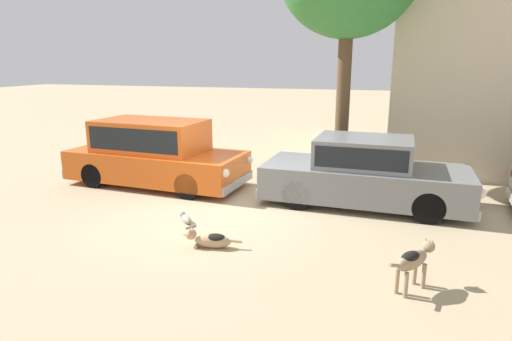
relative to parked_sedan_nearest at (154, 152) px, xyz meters
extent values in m
plane|color=tan|center=(2.20, -1.54, -0.84)|extent=(80.00, 80.00, 0.00)
cube|color=#D15619|center=(0.06, 0.00, -0.34)|extent=(4.50, 2.07, 0.71)
cube|color=#D15619|center=(-0.07, 0.00, 0.40)|extent=(2.73, 1.70, 0.77)
cube|color=black|center=(-0.07, 0.00, 0.41)|extent=(2.52, 1.71, 0.54)
cube|color=#999BA0|center=(2.23, -0.15, -0.58)|extent=(0.24, 1.74, 0.20)
cube|color=#999BA0|center=(-2.11, 0.14, -0.58)|extent=(0.24, 1.74, 0.20)
sphere|color=silver|center=(2.30, 0.55, -0.18)|extent=(0.20, 0.20, 0.20)
sphere|color=silver|center=(2.21, -0.86, -0.18)|extent=(0.20, 0.20, 0.20)
cube|color=red|center=(-2.06, 0.91, -0.16)|extent=(0.05, 0.18, 0.18)
cube|color=red|center=(-2.16, -0.62, -0.16)|extent=(0.05, 0.18, 0.18)
cylinder|color=black|center=(1.42, 0.69, -0.54)|extent=(0.62, 0.24, 0.61)
cylinder|color=black|center=(1.32, -0.88, -0.54)|extent=(0.62, 0.24, 0.61)
cylinder|color=black|center=(-1.20, 0.87, -0.54)|extent=(0.62, 0.24, 0.61)
cylinder|color=black|center=(-1.31, -0.70, -0.54)|extent=(0.62, 0.24, 0.61)
cube|color=slate|center=(5.12, -0.08, -0.34)|extent=(4.34, 1.94, 0.70)
cube|color=slate|center=(5.08, -0.08, 0.32)|extent=(2.02, 1.62, 0.61)
cube|color=black|center=(5.08, -0.08, 0.33)|extent=(1.86, 1.64, 0.43)
cube|color=#999BA0|center=(7.25, -0.15, -0.58)|extent=(0.17, 1.78, 0.20)
cube|color=#999BA0|center=(3.00, -0.02, -0.58)|extent=(0.17, 1.78, 0.20)
sphere|color=silver|center=(7.30, 0.58, -0.18)|extent=(0.20, 0.20, 0.20)
sphere|color=silver|center=(7.25, -0.87, -0.18)|extent=(0.20, 0.20, 0.20)
cube|color=red|center=(3.02, 0.77, -0.16)|extent=(0.05, 0.18, 0.18)
cube|color=red|center=(2.97, -0.80, -0.16)|extent=(0.05, 0.18, 0.18)
cylinder|color=black|center=(6.43, 0.68, -0.53)|extent=(0.63, 0.22, 0.62)
cylinder|color=black|center=(6.38, -0.93, -0.53)|extent=(0.63, 0.22, 0.62)
cylinder|color=black|center=(3.86, 0.76, -0.53)|extent=(0.63, 0.22, 0.62)
cylinder|color=black|center=(3.81, -0.85, -0.53)|extent=(0.63, 0.22, 0.62)
cylinder|color=tan|center=(2.60, -3.30, -0.81)|extent=(0.08, 0.11, 0.06)
cylinder|color=tan|center=(2.58, -3.17, -0.81)|extent=(0.08, 0.11, 0.06)
ellipsoid|color=tan|center=(2.87, -3.19, -0.72)|extent=(0.64, 0.31, 0.23)
ellipsoid|color=black|center=(2.91, -3.18, -0.66)|extent=(0.37, 0.26, 0.13)
sphere|color=tan|center=(2.50, -3.25, -0.62)|extent=(0.19, 0.19, 0.19)
cone|color=tan|center=(2.40, -3.27, -0.63)|extent=(0.12, 0.12, 0.11)
cone|color=tan|center=(2.51, -3.31, -0.53)|extent=(0.08, 0.08, 0.09)
cone|color=tan|center=(2.49, -3.19, -0.53)|extent=(0.08, 0.08, 0.09)
cylinder|color=tan|center=(3.25, -3.13, -0.70)|extent=(0.22, 0.08, 0.06)
cylinder|color=#997F60|center=(6.03, -3.52, -0.66)|extent=(0.06, 0.06, 0.36)
cylinder|color=#997F60|center=(6.15, -3.60, -0.66)|extent=(0.06, 0.06, 0.36)
cylinder|color=#997F60|center=(5.79, -3.85, -0.66)|extent=(0.06, 0.06, 0.36)
cylinder|color=#997F60|center=(5.91, -3.93, -0.66)|extent=(0.06, 0.06, 0.36)
ellipsoid|color=#997F60|center=(5.97, -3.73, -0.40)|extent=(0.52, 0.62, 0.25)
ellipsoid|color=black|center=(5.94, -3.76, -0.33)|extent=(0.34, 0.38, 0.14)
sphere|color=#997F60|center=(6.19, -3.42, -0.29)|extent=(0.17, 0.17, 0.17)
cone|color=#997F60|center=(6.24, -3.35, -0.31)|extent=(0.13, 0.13, 0.09)
cone|color=#997F60|center=(6.15, -3.39, -0.22)|extent=(0.08, 0.08, 0.08)
cone|color=#997F60|center=(6.23, -3.45, -0.22)|extent=(0.08, 0.08, 0.08)
cylinder|color=#997F60|center=(5.74, -4.05, -0.35)|extent=(0.17, 0.21, 0.12)
ellipsoid|color=gray|center=(1.94, -2.27, -0.77)|extent=(0.36, 0.37, 0.15)
sphere|color=gray|center=(1.78, -2.11, -0.74)|extent=(0.12, 0.12, 0.12)
cone|color=gray|center=(1.76, -2.13, -0.70)|extent=(0.06, 0.06, 0.05)
cone|color=gray|center=(1.80, -2.09, -0.70)|extent=(0.06, 0.06, 0.05)
cylinder|color=gray|center=(2.12, -2.49, -0.82)|extent=(0.14, 0.21, 0.04)
cylinder|color=brown|center=(4.41, 1.61, 1.09)|extent=(0.34, 0.34, 3.87)
camera|label=1|loc=(5.54, -9.50, 2.21)|focal=30.80mm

